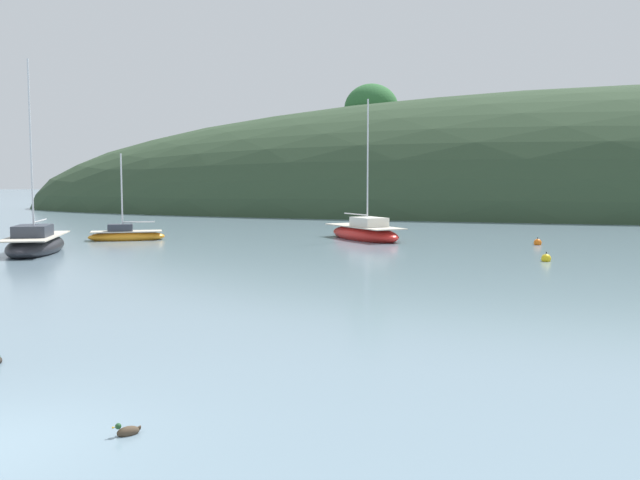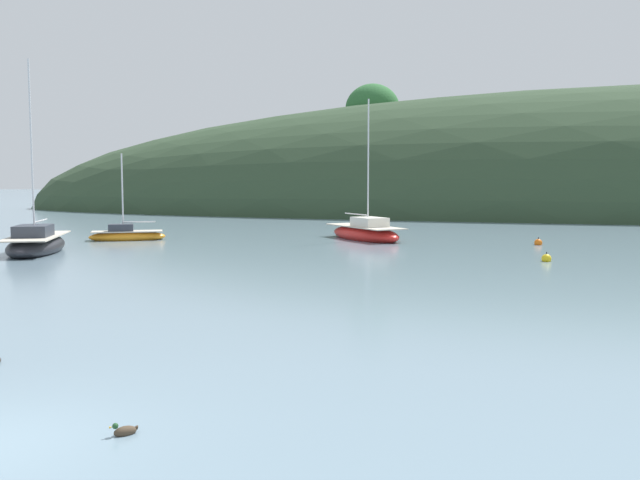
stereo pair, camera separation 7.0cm
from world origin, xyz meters
TOP-DOWN VIEW (x-y plane):
  - sailboat_grey_yawl at (-14.74, 30.28)m, footprint 4.74×3.49m
  - sailboat_black_sloop at (-0.69, 34.28)m, footprint 6.26×6.76m
  - sailboat_blue_center at (-15.51, 22.67)m, footprint 5.10×7.50m
  - mooring_buoy_inner at (9.34, 24.96)m, footprint 0.44×0.44m
  - mooring_buoy_outer at (9.44, 33.11)m, footprint 0.44×0.44m
  - duck_lead at (1.82, 0.91)m, footprint 0.36×0.37m

SIDE VIEW (x-z plane):
  - duck_lead at x=1.82m, z-range -0.07..0.17m
  - mooring_buoy_inner at x=9.34m, z-range -0.15..0.39m
  - mooring_buoy_outer at x=9.44m, z-range -0.15..0.39m
  - sailboat_grey_yawl at x=-14.74m, z-range -2.41..3.00m
  - sailboat_black_sloop at x=-0.69m, z-range -3.97..4.80m
  - sailboat_blue_center at x=-15.51m, z-range -4.51..5.36m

